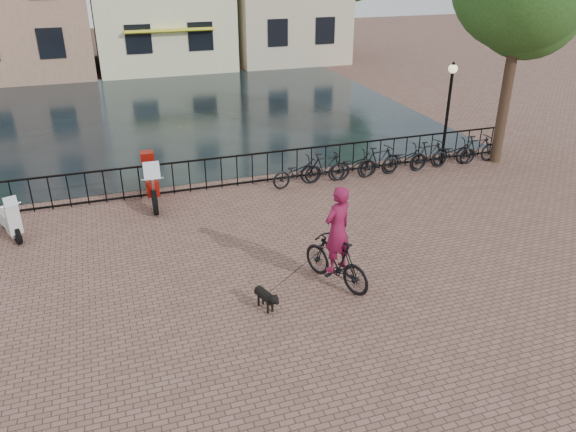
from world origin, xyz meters
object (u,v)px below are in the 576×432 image
object	(u,v)px
dog	(265,298)
motorcycle	(151,176)
lamp_post	(449,97)
scooter	(7,212)
cyclist	(337,243)

from	to	relation	value
dog	motorcycle	distance (m)	6.53
dog	motorcycle	bearing A→B (deg)	86.53
dog	motorcycle	size ratio (longest dim) A/B	0.35
lamp_post	dog	xyz separation A→B (m)	(-8.29, -6.33, -2.12)
scooter	dog	bearing A→B (deg)	-66.25
cyclist	scooter	xyz separation A→B (m)	(-7.13, 4.87, -0.37)
motorcycle	cyclist	bearing A→B (deg)	-58.59
motorcycle	scooter	xyz separation A→B (m)	(-3.77, -1.01, -0.14)
motorcycle	lamp_post	bearing A→B (deg)	1.81
cyclist	scooter	size ratio (longest dim) A/B	1.82
lamp_post	scooter	xyz separation A→B (m)	(-13.65, -1.04, -1.70)
lamp_post	motorcycle	distance (m)	10.01
dog	scooter	distance (m)	7.55
cyclist	motorcycle	bearing A→B (deg)	-83.07
dog	motorcycle	xyz separation A→B (m)	(-1.60, 6.30, 0.57)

